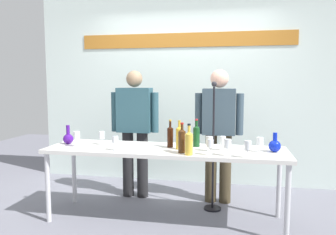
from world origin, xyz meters
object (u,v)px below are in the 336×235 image
Objects in this scene: wine_bottle_3 at (196,135)px; wine_bottle_4 at (182,140)px; presenter_right at (219,128)px; wine_glass_right_5 at (223,141)px; wine_bottle_2 at (179,137)px; wine_glass_left_1 at (102,135)px; presenter_left at (135,125)px; display_table at (165,154)px; wine_glass_right_4 at (248,146)px; wine_bottle_1 at (170,136)px; decanter_blue_left at (68,138)px; wine_glass_left_2 at (115,140)px; wine_glass_right_1 at (210,144)px; wine_glass_left_0 at (77,136)px; wine_glass_right_3 at (228,144)px; microphone_stand at (213,168)px; decanter_blue_right at (275,145)px; wine_bottle_0 at (189,142)px; wine_glass_right_0 at (209,141)px; wine_glass_right_2 at (260,141)px.

wine_bottle_4 is (-0.11, -0.34, 0.00)m from wine_bottle_3.
presenter_right reaches higher than wine_glass_right_5.
wine_bottle_2 is 2.00× the size of wine_glass_left_1.
presenter_left is 1.00× the size of presenter_right.
wine_glass_right_4 is at bearing -19.33° from display_table.
wine_bottle_1 is 0.98× the size of wine_bottle_2.
decanter_blue_left is 0.13× the size of presenter_right.
presenter_right is 11.03× the size of wine_glass_left_2.
wine_bottle_3 reaches higher than wine_glass_right_1.
wine_glass_left_0 is at bearing 174.14° from wine_glass_right_1.
wine_bottle_1 is 0.14m from wine_bottle_2.
microphone_stand is (-0.17, 0.63, -0.40)m from wine_glass_right_3.
wine_glass_right_5 is (1.12, -0.64, -0.05)m from presenter_left.
wine_bottle_2 is 0.73m from wine_glass_right_4.
wine_glass_right_5 is (-0.51, -0.01, 0.03)m from decanter_blue_right.
presenter_right is (0.53, 0.65, 0.20)m from display_table.
decanter_blue_left is at bearing 170.71° from wine_glass_right_4.
presenter_right is at bearing 66.20° from wine_bottle_3.
wine_bottle_0 is 0.55m from wine_glass_right_4.
decanter_blue_right is 1.34× the size of wine_glass_right_5.
wine_bottle_2 is at bearing -5.14° from wine_glass_left_1.
wine_glass_left_2 is at bearing -157.01° from display_table.
decanter_blue_left is 0.71× the size of wine_bottle_0.
wine_glass_right_0 is 0.98× the size of wine_glass_right_1.
wine_bottle_3 is 1.87× the size of wine_glass_right_3.
wine_bottle_3 is at bearing 86.77° from wine_bottle_0.
wine_bottle_1 reaches higher than wine_glass_left_2.
wine_glass_right_4 is (1.78, -0.19, -0.00)m from wine_glass_left_0.
wine_glass_left_0 is 1.56m from microphone_stand.
decanter_blue_left is 1.33× the size of wine_glass_right_3.
wine_bottle_3 is (0.84, -0.49, -0.02)m from presenter_left.
wine_bottle_0 is 1.07m from wine_glass_left_1.
wine_glass_left_1 is 1.60m from wine_glass_right_4.
wine_bottle_0 reaches higher than wine_bottle_4.
decanter_blue_right is at bearing -0.00° from decanter_blue_left.
wine_bottle_4 is at bearing -152.97° from wine_glass_right_5.
wine_glass_left_2 is (-0.48, -0.20, 0.16)m from display_table.
microphone_stand is at bearing 14.92° from wine_glass_left_1.
display_table is 0.97m from wine_glass_right_2.
wine_glass_right_1 is (0.17, -0.40, -0.01)m from wine_bottle_3.
presenter_right is at bearing 123.98° from wine_glass_right_2.
wine_glass_right_5 is at bearing -27.00° from wine_bottle_3.
wine_glass_right_1 is at bearing -41.40° from presenter_left.
wine_bottle_0 reaches higher than wine_bottle_3.
wine_bottle_2 is (0.11, -0.09, 0.01)m from wine_bottle_1.
presenter_left is 10.91× the size of wine_glass_right_2.
decanter_blue_left is 0.39m from wine_glass_left_1.
wine_bottle_1 is at bearing -144.19° from microphone_stand.
wine_glass_left_2 is 0.99× the size of wine_glass_right_2.
presenter_right is 0.54m from wine_bottle_3.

